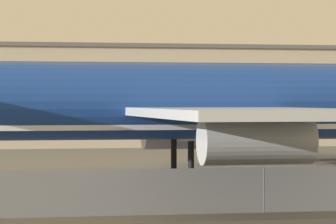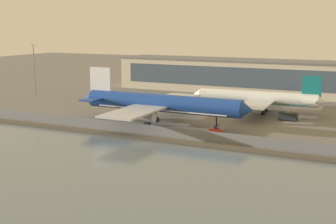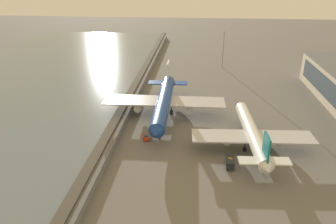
# 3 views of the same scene
# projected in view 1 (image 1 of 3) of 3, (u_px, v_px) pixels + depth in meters

# --- Properties ---
(ground_plane) EXTENTS (500.00, 500.00, 0.00)m
(ground_plane) POSITION_uv_depth(u_px,v_px,m) (197.00, 188.00, 66.79)
(ground_plane) COLOR #66635E
(shoreline_seawall) EXTENTS (320.00, 3.00, 0.50)m
(shoreline_seawall) POSITION_uv_depth(u_px,v_px,m) (291.00, 221.00, 46.65)
(shoreline_seawall) COLOR #474238
(shoreline_seawall) RESTS_ON ground
(perimeter_fence) EXTENTS (280.00, 0.10, 2.50)m
(perimeter_fence) POSITION_uv_depth(u_px,v_px,m) (264.00, 191.00, 51.06)
(perimeter_fence) COLOR slate
(perimeter_fence) RESTS_ON ground
(cargo_jet_blue) EXTENTS (50.60, 43.06, 14.99)m
(cargo_jet_blue) POSITION_uv_depth(u_px,v_px,m) (219.00, 105.00, 63.03)
(cargo_jet_blue) COLOR #193D93
(cargo_jet_blue) RESTS_ON ground
(terminal_building) EXTENTS (117.35, 19.58, 13.21)m
(terminal_building) POSITION_uv_depth(u_px,v_px,m) (157.00, 96.00, 133.52)
(terminal_building) COLOR #BCB299
(terminal_building) RESTS_ON ground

